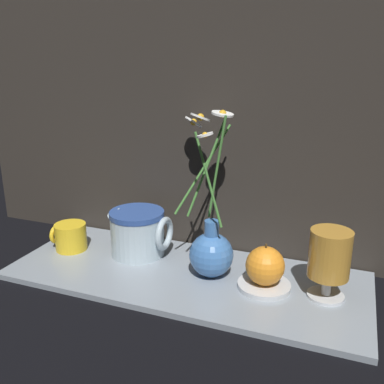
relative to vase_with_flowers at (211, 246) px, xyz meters
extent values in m
plane|color=black|center=(-0.05, -0.01, -0.08)|extent=(6.00, 6.00, 0.00)
cube|color=gray|center=(-0.05, -0.01, -0.07)|extent=(0.75, 0.29, 0.01)
cube|color=#2D2823|center=(-0.05, 0.15, 0.47)|extent=(1.25, 0.02, 1.10)
sphere|color=#3F72B7|center=(0.00, 0.00, -0.02)|extent=(0.09, 0.09, 0.09)
cylinder|color=#3F72B7|center=(0.00, 0.00, 0.04)|extent=(0.03, 0.03, 0.04)
cylinder|color=#4C8E3D|center=(0.01, 0.01, 0.16)|extent=(0.04, 0.01, 0.21)
cylinder|color=white|center=(0.01, 0.03, 0.27)|extent=(0.05, 0.05, 0.01)
sphere|color=gold|center=(0.01, 0.03, 0.27)|extent=(0.02, 0.02, 0.02)
cylinder|color=#4C8E3D|center=(0.00, -0.03, 0.15)|extent=(0.06, 0.01, 0.18)
cylinder|color=white|center=(0.00, -0.06, 0.24)|extent=(0.03, 0.03, 0.01)
sphere|color=gold|center=(0.00, -0.06, 0.24)|extent=(0.01, 0.01, 0.01)
cylinder|color=#4C8E3D|center=(-0.02, 0.03, 0.16)|extent=(0.07, 0.05, 0.20)
cylinder|color=white|center=(-0.05, 0.06, 0.25)|extent=(0.06, 0.06, 0.02)
sphere|color=gold|center=(-0.05, 0.06, 0.25)|extent=(0.02, 0.02, 0.02)
cylinder|color=#4C8E3D|center=(-0.04, 0.04, 0.15)|extent=(0.10, 0.08, 0.18)
cylinder|color=white|center=(-0.07, 0.09, 0.24)|extent=(0.06, 0.06, 0.03)
sphere|color=gold|center=(-0.07, 0.09, 0.24)|extent=(0.01, 0.01, 0.01)
cylinder|color=yellow|center=(-0.35, 0.00, -0.03)|extent=(0.07, 0.07, 0.06)
torus|color=yellow|center=(-0.39, 0.00, -0.03)|extent=(0.01, 0.05, 0.05)
cylinder|color=silver|center=(-0.19, 0.03, -0.01)|extent=(0.12, 0.12, 0.10)
cylinder|color=#2D4C93|center=(-0.19, 0.03, 0.03)|extent=(0.12, 0.12, 0.01)
torus|color=silver|center=(-0.12, 0.03, 0.00)|extent=(0.01, 0.08, 0.08)
cone|color=silver|center=(-0.24, 0.03, 0.03)|extent=(0.04, 0.03, 0.04)
cylinder|color=silver|center=(0.23, -0.01, -0.06)|extent=(0.07, 0.07, 0.01)
cylinder|color=silver|center=(0.23, -0.01, -0.04)|extent=(0.02, 0.02, 0.04)
cylinder|color=#B77F2D|center=(0.23, -0.01, 0.03)|extent=(0.08, 0.08, 0.09)
cylinder|color=silver|center=(0.12, -0.01, -0.06)|extent=(0.10, 0.10, 0.01)
sphere|color=orange|center=(0.12, -0.01, -0.02)|extent=(0.08, 0.08, 0.08)
cylinder|color=#4C3819|center=(0.12, -0.01, 0.03)|extent=(0.00, 0.00, 0.01)
camera|label=1|loc=(0.25, -0.76, 0.37)|focal=40.00mm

